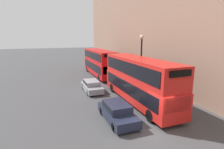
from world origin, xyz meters
TOP-DOWN VIEW (x-y plane):
  - ground_plane at (0.00, 0.00)m, footprint 200.00×200.00m
  - bus_leading at (1.60, 5.00)m, footprint 2.59×11.30m
  - bus_second_in_queue at (1.60, 18.39)m, footprint 2.59×11.08m
  - car_dark_sedan at (-1.80, 2.15)m, footprint 1.86×4.45m
  - car_hatchback at (-1.80, 10.17)m, footprint 1.78×4.34m
  - street_lamp at (3.38, 7.67)m, footprint 0.44×0.44m
  - pedestrian at (3.80, 14.43)m, footprint 0.36×0.36m

SIDE VIEW (x-z plane):
  - ground_plane at x=0.00m, z-range 0.00..0.00m
  - car_hatchback at x=-1.80m, z-range 0.04..1.35m
  - car_dark_sedan at x=-1.80m, z-range 0.04..1.45m
  - pedestrian at x=3.80m, z-range -0.07..1.60m
  - bus_second_in_queue at x=1.60m, z-range 0.22..4.49m
  - bus_leading at x=1.60m, z-range 0.22..4.65m
  - street_lamp at x=3.38m, z-range 0.77..7.40m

